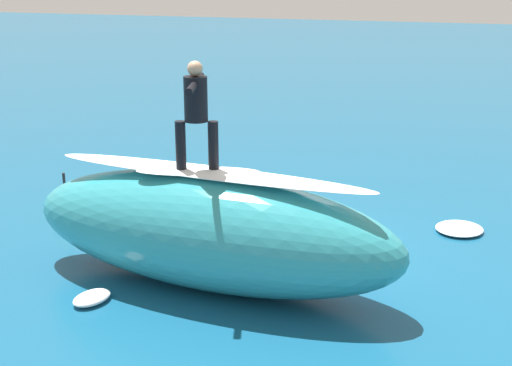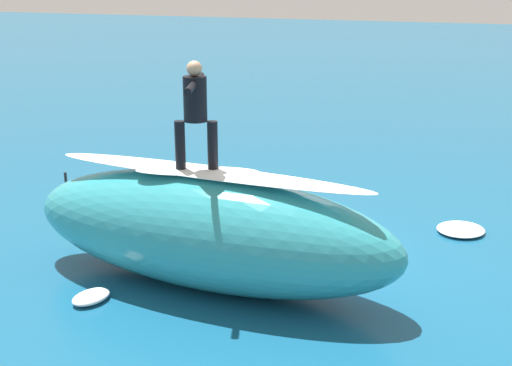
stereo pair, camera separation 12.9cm
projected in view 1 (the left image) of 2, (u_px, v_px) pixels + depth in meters
ground_plane at (286, 250)px, 12.93m from camera, size 120.00×120.00×0.00m
wave_crest at (209, 231)px, 11.24m from camera, size 6.67×2.47×1.91m
wave_foam_lip at (208, 172)px, 10.95m from camera, size 5.60×1.09×0.08m
surfboard_riding at (198, 171)px, 11.01m from camera, size 2.06×1.11×0.07m
surfer_riding at (196, 107)px, 10.71m from camera, size 0.66×1.59×1.72m
surfboard_paddling at (304, 238)px, 13.44m from camera, size 0.94×2.50×0.06m
surfer_paddling at (304, 227)px, 13.52m from camera, size 0.57×1.71×0.31m
buoy_marker at (66, 205)px, 14.49m from camera, size 0.59×0.59×1.00m
foam_patch_near at (459, 229)px, 13.82m from camera, size 1.27×1.29×0.12m
foam_patch_mid at (327, 253)px, 12.64m from camera, size 1.30×1.21×0.13m
foam_patch_far at (92, 298)px, 10.88m from camera, size 0.63×0.77×0.16m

